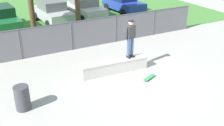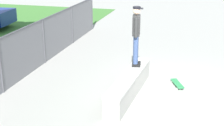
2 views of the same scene
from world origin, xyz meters
name	(u,v)px [view 2 (image 2 of 2)]	position (x,y,z in m)	size (l,w,h in m)	color
ground_plane	(166,91)	(0.00, 0.00, 0.00)	(80.00, 80.00, 0.00)	#ADAAA3
concrete_ledge	(129,85)	(-0.64, 1.01, 0.32)	(3.38, 0.69, 0.64)	#B7B5AD
skateboarder	(136,33)	(0.20, 1.01, 1.68)	(0.59, 0.34, 1.84)	black
skateboard	(177,84)	(0.47, -0.29, 0.07)	(0.81, 0.50, 0.09)	#2D8C4C
chainlink_fence	(24,50)	(0.00, 4.71, 0.91)	(14.22, 0.07, 1.67)	#4C4C51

